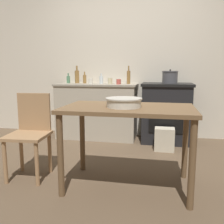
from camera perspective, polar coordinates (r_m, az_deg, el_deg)
The scene contains 17 objects.
ground_plane at distance 2.96m, azimuth -1.70°, elevation -12.58°, with size 14.00×14.00×0.00m, color brown.
wall_back at distance 4.30m, azimuth 3.06°, elevation 11.68°, with size 8.00×0.07×2.55m.
counter_cabinet at distance 4.14m, azimuth -3.42°, elevation 0.28°, with size 1.31×0.57×0.89m.
stove at distance 3.99m, azimuth 12.28°, elevation -0.12°, with size 0.76×0.62×0.92m.
work_table at distance 2.33m, azimuth 3.72°, elevation -1.46°, with size 1.20×0.71×0.78m.
chair at distance 2.76m, azimuth -18.20°, elevation -4.31°, with size 0.42×0.42×0.87m.
flour_sack at distance 3.58m, azimuth 11.88°, elevation -6.13°, with size 0.27×0.19×0.32m, color beige.
stock_pot at distance 3.95m, azimuth 13.11°, elevation 7.80°, with size 0.24×0.24×0.21m.
mixing_bowl_large at distance 2.27m, azimuth 2.71°, elevation 2.30°, with size 0.33×0.33×0.08m.
bottle_far_left at distance 4.30m, azimuth -8.00°, elevation 8.04°, with size 0.07×0.07×0.29m.
bottle_left at distance 4.10m, azimuth -2.46°, elevation 7.38°, with size 0.06×0.06×0.17m.
bottle_mid_left at distance 4.31m, azimuth -9.94°, elevation 7.36°, with size 0.06×0.06×0.17m.
bottle_center_left at distance 4.02m, azimuth 3.81°, elevation 7.98°, with size 0.06×0.06×0.29m.
bottle_center at distance 4.23m, azimuth -6.27°, elevation 7.53°, with size 0.06×0.06×0.19m.
cup_center_right at distance 4.00m, azimuth -0.42°, elevation 7.10°, with size 0.07×0.07×0.10m, color beige.
cup_mid_right at distance 3.94m, azimuth 1.53°, elevation 6.93°, with size 0.07×0.07×0.08m, color #B74C42.
cup_right at distance 4.01m, azimuth -4.90°, elevation 7.06°, with size 0.07×0.07×0.10m, color silver.
Camera 1 is at (0.62, -2.67, 1.12)m, focal length 40.00 mm.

